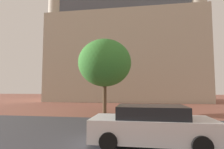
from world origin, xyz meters
The scene contains 5 objects.
ground_plane centered at (0.00, 10.00, 0.00)m, with size 120.00×120.00×0.00m, color brown.
street_asphalt_strip centered at (0.00, 8.50, 0.00)m, with size 120.00×8.33×0.00m, color #38383D.
landmark_building centered at (-0.98, 32.90, 9.43)m, with size 26.47×13.01×35.01m.
car_white centered at (2.04, 6.67, 0.72)m, with size 4.58×2.11×1.48m.
tree_curb_far centered at (-1.44, 15.04, 4.42)m, with size 4.68×4.68×6.54m.
Camera 1 is at (1.62, -0.51, 2.12)m, focal length 28.85 mm.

